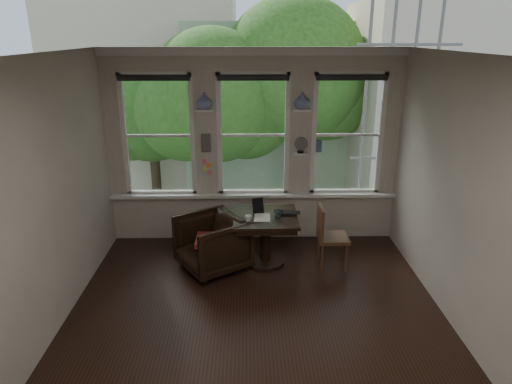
{
  "coord_description": "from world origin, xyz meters",
  "views": [
    {
      "loc": [
        -0.1,
        -4.66,
        3.2
      ],
      "look_at": [
        0.01,
        0.9,
        1.24
      ],
      "focal_mm": 32.0,
      "sensor_mm": 36.0,
      "label": 1
    }
  ],
  "objects_px": {
    "table": "(265,240)",
    "armchair_left": "(212,243)",
    "laptop": "(288,214)",
    "mug": "(248,218)",
    "side_chair_right": "(333,237)"
  },
  "relations": [
    {
      "from": "table",
      "to": "armchair_left",
      "type": "xyz_separation_m",
      "value": [
        -0.76,
        -0.14,
        0.02
      ]
    },
    {
      "from": "laptop",
      "to": "mug",
      "type": "bearing_deg",
      "value": -154.91
    },
    {
      "from": "table",
      "to": "side_chair_right",
      "type": "distance_m",
      "value": 0.96
    },
    {
      "from": "table",
      "to": "side_chair_right",
      "type": "height_order",
      "value": "side_chair_right"
    },
    {
      "from": "armchair_left",
      "to": "side_chair_right",
      "type": "xyz_separation_m",
      "value": [
        1.71,
        0.03,
        0.07
      ]
    },
    {
      "from": "side_chair_right",
      "to": "mug",
      "type": "distance_m",
      "value": 1.25
    },
    {
      "from": "table",
      "to": "side_chair_right",
      "type": "bearing_deg",
      "value": -6.38
    },
    {
      "from": "armchair_left",
      "to": "mug",
      "type": "bearing_deg",
      "value": 50.41
    },
    {
      "from": "table",
      "to": "mug",
      "type": "height_order",
      "value": "mug"
    },
    {
      "from": "armchair_left",
      "to": "laptop",
      "type": "bearing_deg",
      "value": 64.92
    },
    {
      "from": "side_chair_right",
      "to": "table",
      "type": "bearing_deg",
      "value": 83.74
    },
    {
      "from": "laptop",
      "to": "mug",
      "type": "height_order",
      "value": "mug"
    },
    {
      "from": "laptop",
      "to": "side_chair_right",
      "type": "bearing_deg",
      "value": -5.59
    },
    {
      "from": "laptop",
      "to": "mug",
      "type": "distance_m",
      "value": 0.6
    },
    {
      "from": "armchair_left",
      "to": "mug",
      "type": "height_order",
      "value": "mug"
    }
  ]
}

